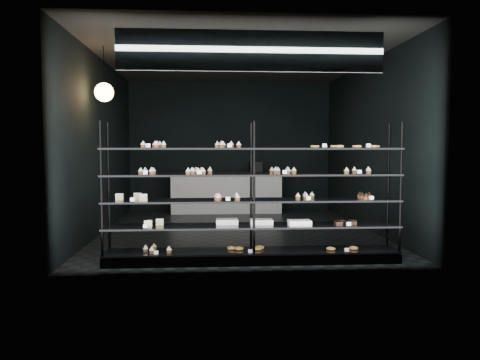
# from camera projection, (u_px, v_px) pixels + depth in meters

# --- Properties ---
(room) EXTENTS (5.01, 6.01, 3.20)m
(room) POSITION_uv_depth(u_px,v_px,m) (237.00, 146.00, 8.73)
(room) COLOR black
(room) RESTS_ON ground
(display_shelf) EXTENTS (4.00, 0.50, 1.91)m
(display_shelf) POSITION_uv_depth(u_px,v_px,m) (251.00, 216.00, 6.36)
(display_shelf) COLOR black
(display_shelf) RESTS_ON room
(signage) EXTENTS (3.30, 0.05, 0.50)m
(signage) POSITION_uv_depth(u_px,v_px,m) (251.00, 51.00, 5.74)
(signage) COLOR #0D0B39
(signage) RESTS_ON room
(pendant_lamp) EXTENTS (0.30, 0.30, 0.88)m
(pendant_lamp) POSITION_uv_depth(u_px,v_px,m) (104.00, 92.00, 7.47)
(pendant_lamp) COLOR black
(pendant_lamp) RESTS_ON room
(service_counter) EXTENTS (2.72, 0.65, 1.23)m
(service_counter) POSITION_uv_depth(u_px,v_px,m) (227.00, 192.00, 11.29)
(service_counter) COLOR silver
(service_counter) RESTS_ON room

